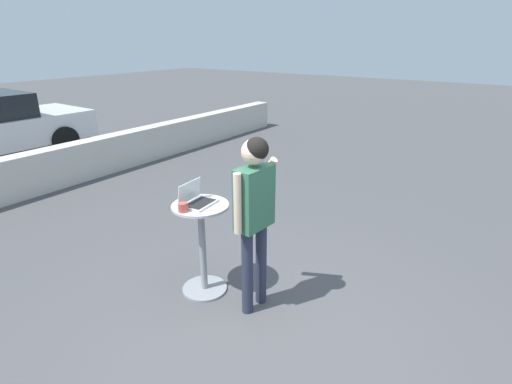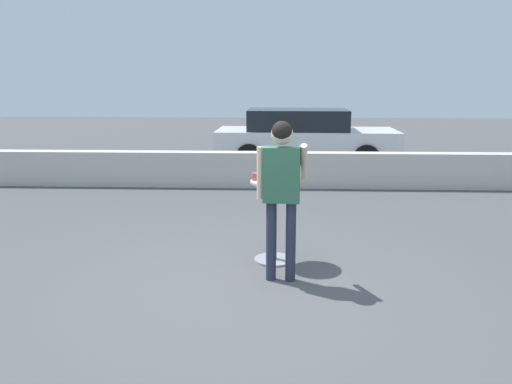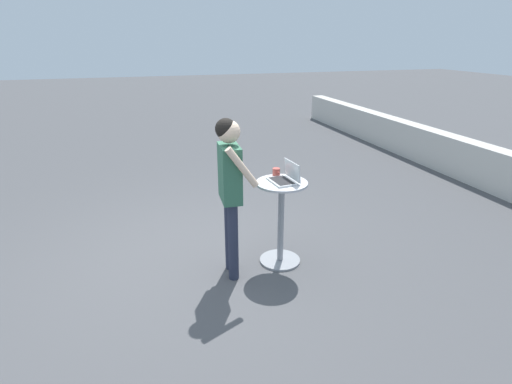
{
  "view_description": "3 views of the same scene",
  "coord_description": "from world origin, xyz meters",
  "px_view_note": "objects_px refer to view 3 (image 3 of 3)",
  "views": [
    {
      "loc": [
        -2.32,
        -1.56,
        2.53
      ],
      "look_at": [
        0.43,
        0.36,
        1.23
      ],
      "focal_mm": 28.0,
      "sensor_mm": 36.0,
      "label": 1
    },
    {
      "loc": [
        0.36,
        -4.78,
        2.14
      ],
      "look_at": [
        0.14,
        0.62,
        0.93
      ],
      "focal_mm": 35.0,
      "sensor_mm": 36.0,
      "label": 2
    },
    {
      "loc": [
        4.18,
        -0.52,
        2.47
      ],
      "look_at": [
        0.46,
        0.64,
        0.96
      ],
      "focal_mm": 28.0,
      "sensor_mm": 36.0,
      "label": 3
    }
  ],
  "objects_px": {
    "laptop": "(285,177)",
    "standing_person": "(230,179)",
    "cafe_table": "(281,218)",
    "coffee_mug": "(276,172)"
  },
  "relations": [
    {
      "from": "laptop",
      "to": "standing_person",
      "type": "xyz_separation_m",
      "value": [
        0.08,
        -0.64,
        0.07
      ]
    },
    {
      "from": "coffee_mug",
      "to": "laptop",
      "type": "bearing_deg",
      "value": 6.77
    },
    {
      "from": "laptop",
      "to": "coffee_mug",
      "type": "xyz_separation_m",
      "value": [
        -0.22,
        -0.03,
        -0.0
      ]
    },
    {
      "from": "laptop",
      "to": "coffee_mug",
      "type": "height_order",
      "value": "laptop"
    },
    {
      "from": "cafe_table",
      "to": "coffee_mug",
      "type": "bearing_deg",
      "value": 176.02
    },
    {
      "from": "laptop",
      "to": "standing_person",
      "type": "relative_size",
      "value": 0.21
    },
    {
      "from": "laptop",
      "to": "coffee_mug",
      "type": "relative_size",
      "value": 3.06
    },
    {
      "from": "cafe_table",
      "to": "coffee_mug",
      "type": "distance_m",
      "value": 0.52
    },
    {
      "from": "standing_person",
      "to": "coffee_mug",
      "type": "bearing_deg",
      "value": 115.83
    },
    {
      "from": "cafe_table",
      "to": "coffee_mug",
      "type": "relative_size",
      "value": 8.38
    }
  ]
}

